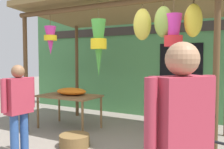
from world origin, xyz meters
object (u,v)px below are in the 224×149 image
Objects in this scene: display_table at (69,98)px; folding_chair at (158,125)px; wicker_basket_by_table at (74,141)px; vendor_in_orange at (19,105)px; flower_heap_on_table at (72,91)px; customer_foreground at (181,143)px.

folding_chair is (2.33, -0.57, -0.19)m from display_table.
display_table is at bearing 166.19° from folding_chair.
wicker_basket_by_table is 1.25m from vendor_in_orange.
flower_heap_on_table is (0.02, 0.06, 0.15)m from display_table.
display_table is at bearing -111.59° from flower_heap_on_table.
vendor_in_orange is 2.93m from customer_foreground.
flower_heap_on_table is at bearing 164.73° from folding_chair.
flower_heap_on_table is 0.50× the size of vendor_in_orange.
customer_foreground is (3.22, -2.84, 0.17)m from flower_heap_on_table.
vendor_in_orange is (0.45, -1.89, 0.03)m from flower_heap_on_table.
folding_chair reaches higher than wicker_basket_by_table.
folding_chair is at bearing 34.20° from vendor_in_orange.
wicker_basket_by_table is at bearing 142.02° from customer_foreground.
vendor_in_orange is 0.88× the size of customer_foreground.
flower_heap_on_table is 1.49m from wicker_basket_by_table.
display_table is 2.47× the size of wicker_basket_by_table.
folding_chair is at bearing 112.45° from customer_foreground.
vendor_in_orange is (0.48, -1.83, 0.19)m from display_table.
display_table is 1.40m from wicker_basket_by_table.
folding_chair is 2.45m from customer_foreground.
display_table is 1.90m from vendor_in_orange.
vendor_in_orange reaches higher than folding_chair.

